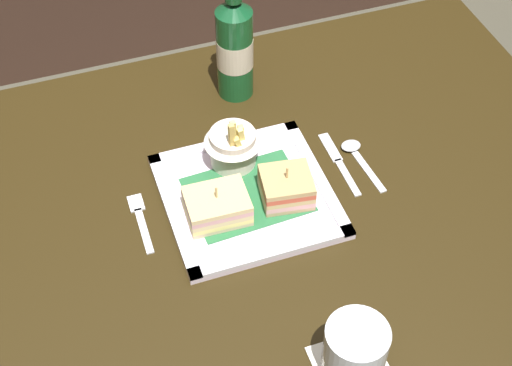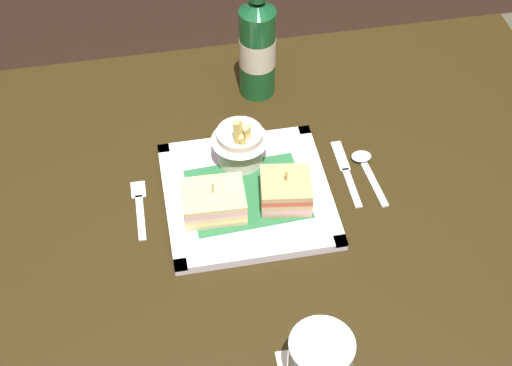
# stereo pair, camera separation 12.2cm
# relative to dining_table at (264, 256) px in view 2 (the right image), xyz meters

# --- Properties ---
(dining_table) EXTENTS (1.18, 0.84, 0.75)m
(dining_table) POSITION_rel_dining_table_xyz_m (0.00, 0.00, 0.00)
(dining_table) COLOR black
(dining_table) RESTS_ON ground_plane
(square_plate) EXTENTS (0.27, 0.27, 0.02)m
(square_plate) POSITION_rel_dining_table_xyz_m (-0.03, 0.01, 0.16)
(square_plate) COLOR white
(square_plate) RESTS_ON dining_table
(sandwich_half_left) EXTENTS (0.10, 0.08, 0.07)m
(sandwich_half_left) POSITION_rel_dining_table_xyz_m (-0.09, -0.01, 0.19)
(sandwich_half_left) COLOR beige
(sandwich_half_left) RESTS_ON square_plate
(sandwich_half_right) EXTENTS (0.09, 0.09, 0.07)m
(sandwich_half_right) POSITION_rel_dining_table_xyz_m (0.03, -0.01, 0.19)
(sandwich_half_right) COLOR tan
(sandwich_half_right) RESTS_ON square_plate
(fries_cup) EXTENTS (0.10, 0.10, 0.11)m
(fries_cup) POSITION_rel_dining_table_xyz_m (-0.03, 0.09, 0.21)
(fries_cup) COLOR silver
(fries_cup) RESTS_ON square_plate
(beer_bottle) EXTENTS (0.07, 0.07, 0.28)m
(beer_bottle) POSITION_rel_dining_table_xyz_m (0.04, 0.27, 0.26)
(beer_bottle) COLOR #175124
(beer_bottle) RESTS_ON dining_table
(water_glass) EXTENTS (0.09, 0.09, 0.09)m
(water_glass) POSITION_rel_dining_table_xyz_m (0.01, -0.33, 0.20)
(water_glass) COLOR silver
(water_glass) RESTS_ON dining_table
(fork) EXTENTS (0.02, 0.13, 0.00)m
(fork) POSITION_rel_dining_table_xyz_m (-0.20, 0.02, 0.16)
(fork) COLOR silver
(fork) RESTS_ON dining_table
(knife) EXTENTS (0.02, 0.16, 0.00)m
(knife) POSITION_rel_dining_table_xyz_m (0.15, 0.04, 0.16)
(knife) COLOR silver
(knife) RESTS_ON dining_table
(spoon) EXTENTS (0.04, 0.13, 0.01)m
(spoon) POSITION_rel_dining_table_xyz_m (0.18, 0.05, 0.16)
(spoon) COLOR silver
(spoon) RESTS_ON dining_table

